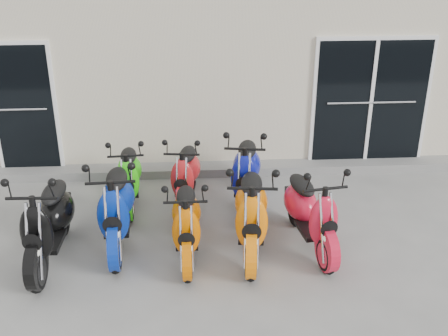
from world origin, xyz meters
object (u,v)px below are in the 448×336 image
at_px(scooter_front_blue, 115,198).
at_px(scooter_back_blue, 246,164).
at_px(scooter_front_red, 311,203).
at_px(scooter_back_green, 128,169).
at_px(scooter_front_orange_a, 186,214).
at_px(scooter_front_orange_b, 252,203).
at_px(scooter_back_red, 185,167).
at_px(scooter_front_black, 46,212).

xyz_separation_m(scooter_front_blue, scooter_back_blue, (1.84, 1.03, -0.03)).
relative_size(scooter_front_red, scooter_back_green, 1.11).
bearing_deg(scooter_front_red, scooter_front_blue, 166.07).
bearing_deg(scooter_front_orange_a, scooter_back_blue, 56.22).
xyz_separation_m(scooter_front_orange_b, scooter_back_red, (-0.87, 1.40, -0.10)).
distance_m(scooter_front_orange_a, scooter_front_red, 1.66).
bearing_deg(scooter_front_red, scooter_front_black, 173.00).
bearing_deg(scooter_back_blue, scooter_back_green, -175.08).
bearing_deg(scooter_back_green, scooter_front_red, -32.16).
height_order(scooter_front_red, scooter_back_green, scooter_front_red).
relative_size(scooter_back_green, scooter_back_blue, 0.88).
bearing_deg(scooter_back_blue, scooter_front_red, -50.84).
xyz_separation_m(scooter_front_black, scooter_front_red, (3.41, 0.11, -0.04)).
height_order(scooter_front_orange_b, scooter_back_green, scooter_front_orange_b).
height_order(scooter_front_blue, scooter_back_blue, scooter_front_blue).
height_order(scooter_back_green, scooter_back_blue, scooter_back_blue).
relative_size(scooter_front_blue, scooter_front_orange_b, 1.00).
bearing_deg(scooter_front_blue, scooter_front_black, -160.56).
distance_m(scooter_front_blue, scooter_front_orange_b, 1.81).
bearing_deg(scooter_back_red, scooter_back_blue, 0.11).
relative_size(scooter_back_red, scooter_back_blue, 0.89).
distance_m(scooter_front_blue, scooter_back_red, 1.46).
relative_size(scooter_front_orange_a, scooter_back_red, 1.02).
distance_m(scooter_front_blue, scooter_back_green, 1.14).
distance_m(scooter_front_black, scooter_front_red, 3.42).
relative_size(scooter_front_orange_b, scooter_back_blue, 1.04).
xyz_separation_m(scooter_front_blue, scooter_front_red, (2.59, -0.23, -0.04)).
height_order(scooter_front_orange_b, scooter_front_red, scooter_front_orange_b).
distance_m(scooter_front_blue, scooter_front_red, 2.60).
bearing_deg(scooter_front_orange_a, scooter_back_green, 120.49).
distance_m(scooter_front_black, scooter_back_green, 1.72).
bearing_deg(scooter_front_red, scooter_front_orange_a, 174.97).
bearing_deg(scooter_front_blue, scooter_front_red, -8.01).
bearing_deg(scooter_front_black, scooter_front_blue, 24.53).
bearing_deg(scooter_front_orange_b, scooter_front_black, -172.44).
distance_m(scooter_front_orange_b, scooter_front_red, 0.80).
height_order(scooter_front_blue, scooter_back_red, scooter_front_blue).
xyz_separation_m(scooter_front_orange_a, scooter_back_blue, (0.90, 1.37, 0.06)).
relative_size(scooter_front_red, scooter_back_red, 1.10).
height_order(scooter_front_black, scooter_back_green, scooter_front_black).
height_order(scooter_front_orange_a, scooter_back_blue, scooter_back_blue).
relative_size(scooter_front_black, scooter_back_red, 1.16).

